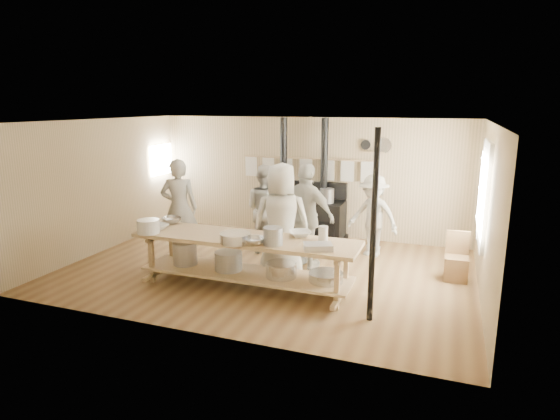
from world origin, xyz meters
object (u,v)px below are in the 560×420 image
at_px(prep_table, 245,257).
at_px(stove, 302,215).
at_px(cook_by_window, 373,216).
at_px(roasting_pan, 318,247).
at_px(cook_right, 307,216).
at_px(cook_center, 281,222).
at_px(cook_far_left, 179,208).
at_px(chair, 456,266).
at_px(cook_left, 265,209).

bearing_deg(prep_table, stove, 89.96).
bearing_deg(stove, cook_by_window, -22.55).
bearing_deg(roasting_pan, cook_right, 112.60).
relative_size(prep_table, cook_center, 1.84).
bearing_deg(roasting_pan, stove, 111.02).
bearing_deg(prep_table, roasting_pan, -10.99).
distance_m(cook_far_left, chair, 5.08).
distance_m(stove, cook_left, 1.31).
xyz_separation_m(cook_right, chair, (2.54, 0.27, -0.70)).
bearing_deg(cook_by_window, roasting_pan, -81.11).
distance_m(cook_right, chair, 2.64).
xyz_separation_m(stove, cook_by_window, (1.62, -0.67, 0.27)).
bearing_deg(prep_table, cook_left, 101.71).
height_order(stove, roasting_pan, stove).
relative_size(cook_center, cook_right, 1.04).
height_order(stove, cook_far_left, stove).
height_order(cook_by_window, roasting_pan, cook_by_window).
height_order(cook_far_left, cook_left, cook_far_left).
xyz_separation_m(cook_far_left, chair, (5.01, 0.46, -0.70)).
relative_size(cook_center, chair, 2.43).
relative_size(stove, cook_right, 1.38).
relative_size(prep_table, cook_left, 2.05).
bearing_deg(cook_right, cook_center, 87.99).
distance_m(cook_center, chair, 3.01).
height_order(stove, cook_center, stove).
relative_size(cook_far_left, cook_left, 1.07).
xyz_separation_m(stove, prep_table, (-0.00, -3.02, -0.00)).
relative_size(prep_table, roasting_pan, 8.94).
height_order(prep_table, roasting_pan, roasting_pan).
height_order(cook_right, roasting_pan, cook_right).
relative_size(stove, prep_table, 0.72).
relative_size(cook_far_left, roasting_pan, 4.68).
bearing_deg(cook_by_window, chair, -10.50).
relative_size(cook_left, cook_right, 0.93).
height_order(cook_left, cook_center, cook_center).
xyz_separation_m(prep_table, cook_right, (0.62, 1.27, 0.42)).
xyz_separation_m(cook_left, cook_right, (1.00, -0.54, 0.07)).
relative_size(stove, chair, 3.22).
relative_size(chair, roasting_pan, 2.01).
xyz_separation_m(cook_far_left, roasting_pan, (3.11, -1.33, -0.05)).
height_order(cook_far_left, cook_center, cook_center).
bearing_deg(cook_far_left, chair, 161.73).
bearing_deg(cook_left, stove, -88.72).
bearing_deg(chair, roasting_pan, -137.30).
xyz_separation_m(cook_left, cook_center, (0.77, -1.22, 0.10)).
distance_m(cook_far_left, roasting_pan, 3.38).
height_order(prep_table, cook_by_window, cook_by_window).
height_order(cook_center, roasting_pan, cook_center).
height_order(cook_far_left, chair, cook_far_left).
xyz_separation_m(chair, roasting_pan, (-1.90, -1.79, 0.66)).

